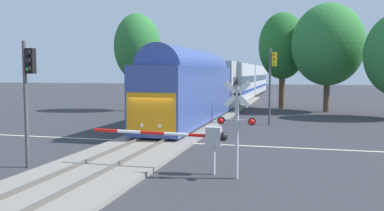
{
  "coord_description": "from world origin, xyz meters",
  "views": [
    {
      "loc": [
        7.44,
        -21.06,
        3.83
      ],
      "look_at": [
        1.87,
        0.64,
        2.0
      ],
      "focal_mm": 38.11,
      "sensor_mm": 36.0,
      "label": 1
    }
  ],
  "objects_px": {
    "crossing_signal_mast": "(237,118)",
    "oak_behind_train": "(137,47)",
    "traffic_signal_median": "(28,83)",
    "oak_far_right": "(328,45)",
    "elm_centre_background": "(283,46)",
    "commuter_train": "(234,81)",
    "crossing_gate_near": "(199,137)",
    "traffic_signal_far_side": "(272,74)"
  },
  "relations": [
    {
      "from": "crossing_signal_mast",
      "to": "oak_behind_train",
      "type": "distance_m",
      "value": 27.09
    },
    {
      "from": "crossing_signal_mast",
      "to": "traffic_signal_median",
      "type": "bearing_deg",
      "value": -177.71
    },
    {
      "from": "oak_far_right",
      "to": "elm_centre_background",
      "type": "relative_size",
      "value": 1.03
    },
    {
      "from": "traffic_signal_median",
      "to": "oak_far_right",
      "type": "xyz_separation_m",
      "value": [
        13.13,
        27.12,
        3.05
      ]
    },
    {
      "from": "commuter_train",
      "to": "crossing_gate_near",
      "type": "xyz_separation_m",
      "value": [
        3.93,
        -35.18,
        -1.34
      ]
    },
    {
      "from": "crossing_signal_mast",
      "to": "traffic_signal_far_side",
      "type": "xyz_separation_m",
      "value": [
        0.31,
        15.55,
        1.5
      ]
    },
    {
      "from": "traffic_signal_far_side",
      "to": "traffic_signal_median",
      "type": "height_order",
      "value": "traffic_signal_far_side"
    },
    {
      "from": "crossing_gate_near",
      "to": "traffic_signal_median",
      "type": "relative_size",
      "value": 1.07
    },
    {
      "from": "commuter_train",
      "to": "traffic_signal_far_side",
      "type": "distance_m",
      "value": 20.9
    },
    {
      "from": "commuter_train",
      "to": "oak_far_right",
      "type": "bearing_deg",
      "value": -40.76
    },
    {
      "from": "elm_centre_background",
      "to": "oak_far_right",
      "type": "bearing_deg",
      "value": -33.62
    },
    {
      "from": "oak_behind_train",
      "to": "elm_centre_background",
      "type": "relative_size",
      "value": 0.95
    },
    {
      "from": "traffic_signal_far_side",
      "to": "traffic_signal_median",
      "type": "relative_size",
      "value": 1.1
    },
    {
      "from": "traffic_signal_median",
      "to": "oak_far_right",
      "type": "relative_size",
      "value": 0.49
    },
    {
      "from": "traffic_signal_median",
      "to": "traffic_signal_far_side",
      "type": "bearing_deg",
      "value": 61.61
    },
    {
      "from": "oak_behind_train",
      "to": "crossing_signal_mast",
      "type": "bearing_deg",
      "value": -60.55
    },
    {
      "from": "traffic_signal_far_side",
      "to": "oak_behind_train",
      "type": "bearing_deg",
      "value": 150.0
    },
    {
      "from": "traffic_signal_far_side",
      "to": "crossing_signal_mast",
      "type": "bearing_deg",
      "value": -91.13
    },
    {
      "from": "commuter_train",
      "to": "crossing_signal_mast",
      "type": "xyz_separation_m",
      "value": [
        5.4,
        -35.63,
        -0.5
      ]
    },
    {
      "from": "commuter_train",
      "to": "traffic_signal_far_side",
      "type": "xyz_separation_m",
      "value": [
        5.71,
        -20.09,
        0.99
      ]
    },
    {
      "from": "commuter_train",
      "to": "elm_centre_background",
      "type": "height_order",
      "value": "elm_centre_background"
    },
    {
      "from": "oak_behind_train",
      "to": "elm_centre_background",
      "type": "height_order",
      "value": "elm_centre_background"
    },
    {
      "from": "traffic_signal_far_side",
      "to": "oak_far_right",
      "type": "bearing_deg",
      "value": 67.97
    },
    {
      "from": "traffic_signal_median",
      "to": "oak_far_right",
      "type": "distance_m",
      "value": 30.28
    },
    {
      "from": "traffic_signal_median",
      "to": "elm_centre_background",
      "type": "distance_m",
      "value": 31.42
    },
    {
      "from": "traffic_signal_far_side",
      "to": "commuter_train",
      "type": "bearing_deg",
      "value": 105.87
    },
    {
      "from": "traffic_signal_median",
      "to": "elm_centre_background",
      "type": "bearing_deg",
      "value": 73.62
    },
    {
      "from": "crossing_signal_mast",
      "to": "oak_far_right",
      "type": "distance_m",
      "value": 27.55
    },
    {
      "from": "crossing_signal_mast",
      "to": "oak_far_right",
      "type": "height_order",
      "value": "oak_far_right"
    },
    {
      "from": "crossing_signal_mast",
      "to": "oak_behind_train",
      "type": "relative_size",
      "value": 0.38
    },
    {
      "from": "oak_far_right",
      "to": "elm_centre_background",
      "type": "height_order",
      "value": "oak_far_right"
    },
    {
      "from": "crossing_gate_near",
      "to": "commuter_train",
      "type": "bearing_deg",
      "value": 96.37
    },
    {
      "from": "traffic_signal_far_side",
      "to": "oak_far_right",
      "type": "xyz_separation_m",
      "value": [
        4.55,
        11.24,
        2.74
      ]
    },
    {
      "from": "traffic_signal_far_side",
      "to": "elm_centre_background",
      "type": "height_order",
      "value": "elm_centre_background"
    },
    {
      "from": "crossing_gate_near",
      "to": "oak_far_right",
      "type": "height_order",
      "value": "oak_far_right"
    },
    {
      "from": "traffic_signal_far_side",
      "to": "traffic_signal_median",
      "type": "xyz_separation_m",
      "value": [
        -8.58,
        -15.88,
        -0.32
      ]
    },
    {
      "from": "crossing_gate_near",
      "to": "crossing_signal_mast",
      "type": "distance_m",
      "value": 1.75
    },
    {
      "from": "traffic_signal_far_side",
      "to": "oak_far_right",
      "type": "distance_m",
      "value": 12.43
    },
    {
      "from": "commuter_train",
      "to": "elm_centre_background",
      "type": "relative_size",
      "value": 6.3
    },
    {
      "from": "elm_centre_background",
      "to": "traffic_signal_far_side",
      "type": "bearing_deg",
      "value": -90.96
    },
    {
      "from": "oak_far_right",
      "to": "oak_behind_train",
      "type": "bearing_deg",
      "value": -169.13
    },
    {
      "from": "commuter_train",
      "to": "crossing_gate_near",
      "type": "relative_size",
      "value": 11.65
    }
  ]
}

